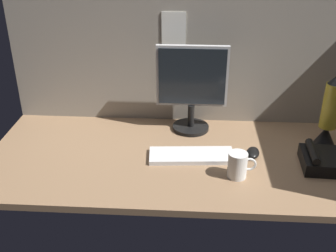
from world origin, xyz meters
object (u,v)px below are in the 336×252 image
object	(u,v)px
mouse	(253,153)
desk_phone	(321,160)
monitor	(192,86)
keyboard	(191,156)
mug_ceramic_white	(238,165)
lava_lamp	(329,117)

from	to	relation	value
mouse	desk_phone	bearing A→B (deg)	-3.10
monitor	desk_phone	bearing A→B (deg)	-29.72
keyboard	mug_ceramic_white	world-z (taller)	mug_ceramic_white
mug_ceramic_white	lava_lamp	distance (cm)	51.90
mug_ceramic_white	mouse	bearing A→B (deg)	63.51
mouse	keyboard	bearing A→B (deg)	-162.73
lava_lamp	monitor	bearing A→B (deg)	168.10
keyboard	desk_phone	world-z (taller)	desk_phone
monitor	mug_ceramic_white	world-z (taller)	monitor
monitor	mug_ceramic_white	bearing A→B (deg)	-64.81
keyboard	lava_lamp	bearing A→B (deg)	9.51
mouse	lava_lamp	distance (cm)	38.30
desk_phone	mug_ceramic_white	bearing A→B (deg)	-164.74
keyboard	mug_ceramic_white	distance (cm)	23.60
keyboard	desk_phone	bearing A→B (deg)	-8.10
mug_ceramic_white	desk_phone	distance (cm)	37.45
keyboard	desk_phone	distance (cm)	55.01
monitor	mug_ceramic_white	xyz separation A→B (cm)	(19.56, -41.59, -17.22)
mug_ceramic_white	desk_phone	xyz separation A→B (cm)	(36.06, 9.84, -2.32)
monitor	lava_lamp	bearing A→B (deg)	-11.90
monitor	lava_lamp	distance (cm)	63.92
monitor	mouse	bearing A→B (deg)	-41.81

